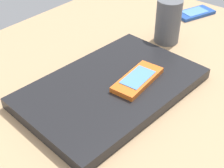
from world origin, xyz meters
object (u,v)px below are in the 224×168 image
Objects in this scene: laptop_closed at (112,87)px; cell_phone_on_desk at (195,13)px; pen_cup at (168,21)px; cell_phone_on_laptop at (138,79)px.

laptop_closed is 2.77× the size of cell_phone_on_desk.
laptop_closed is 25.66cm from pen_cup.
laptop_closed reaches higher than cell_phone_on_desk.
laptop_closed is 44.58cm from cell_phone_on_desk.
cell_phone_on_laptop is at bearing 12.27° from cell_phone_on_desk.
laptop_closed is at bearing -45.24° from cell_phone_on_laptop.
pen_cup is at bearing 6.46° from cell_phone_on_desk.
cell_phone_on_desk is at bearing -167.73° from cell_phone_on_laptop.
cell_phone_on_laptop is 41.69cm from cell_phone_on_desk.
cell_phone_on_laptop is 0.95× the size of cell_phone_on_desk.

